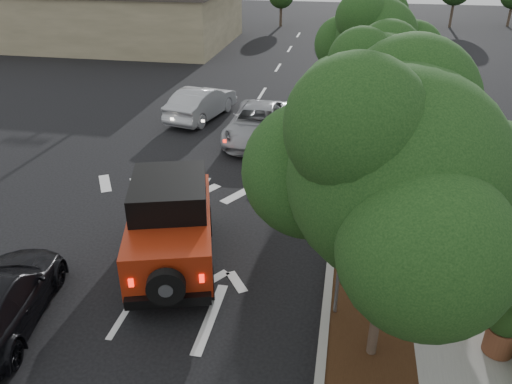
# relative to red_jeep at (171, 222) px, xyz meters

# --- Properties ---
(ground) EXTENTS (120.00, 120.00, 0.00)m
(ground) POSITION_rel_red_jeep_xyz_m (-0.44, -2.04, -1.20)
(ground) COLOR black
(ground) RESTS_ON ground
(curb) EXTENTS (0.20, 70.00, 0.15)m
(curb) POSITION_rel_red_jeep_xyz_m (4.16, 9.96, -1.12)
(curb) COLOR #9E9B93
(curb) RESTS_ON ground
(planting_strip) EXTENTS (1.80, 70.00, 0.12)m
(planting_strip) POSITION_rel_red_jeep_xyz_m (5.16, 9.96, -1.14)
(planting_strip) COLOR black
(planting_strip) RESTS_ON ground
(sidewalk) EXTENTS (2.00, 70.00, 0.12)m
(sidewalk) POSITION_rel_red_jeep_xyz_m (7.06, 9.96, -1.14)
(sidewalk) COLOR gray
(sidewalk) RESTS_ON ground
(hedge) EXTENTS (0.80, 70.00, 0.80)m
(hedge) POSITION_rel_red_jeep_xyz_m (8.46, 9.96, -0.80)
(hedge) COLOR black
(hedge) RESTS_ON ground
(commercial_building) EXTENTS (22.00, 12.00, 4.00)m
(commercial_building) POSITION_rel_red_jeep_xyz_m (-16.44, 27.96, 0.80)
(commercial_building) COLOR #7F7557
(commercial_building) RESTS_ON ground
(transmission_tower) EXTENTS (7.00, 4.00, 28.00)m
(transmission_tower) POSITION_rel_red_jeep_xyz_m (5.56, 45.96, -1.20)
(transmission_tower) COLOR slate
(transmission_tower) RESTS_ON ground
(street_tree_near) EXTENTS (3.80, 3.80, 5.92)m
(street_tree_near) POSITION_rel_red_jeep_xyz_m (5.16, -2.54, -1.20)
(street_tree_near) COLOR black
(street_tree_near) RESTS_ON ground
(street_tree_mid) EXTENTS (3.20, 3.20, 5.32)m
(street_tree_mid) POSITION_rel_red_jeep_xyz_m (5.16, 4.46, -1.20)
(street_tree_mid) COLOR black
(street_tree_mid) RESTS_ON ground
(street_tree_far) EXTENTS (3.40, 3.40, 5.62)m
(street_tree_far) POSITION_rel_red_jeep_xyz_m (5.16, 10.96, -1.20)
(street_tree_far) COLOR black
(street_tree_far) RESTS_ON ground
(light_pole_a) EXTENTS (2.00, 0.22, 9.00)m
(light_pole_a) POSITION_rel_red_jeep_xyz_m (-6.94, 23.96, -1.20)
(light_pole_a) COLOR slate
(light_pole_a) RESTS_ON ground
(light_pole_b) EXTENTS (2.00, 0.22, 9.00)m
(light_pole_b) POSITION_rel_red_jeep_xyz_m (-7.94, 35.96, -1.20)
(light_pole_b) COLOR slate
(light_pole_b) RESTS_ON ground
(red_jeep) EXTENTS (3.14, 4.81, 2.35)m
(red_jeep) POSITION_rel_red_jeep_xyz_m (0.00, 0.00, 0.00)
(red_jeep) COLOR black
(red_jeep) RESTS_ON ground
(silver_suv_ahead) EXTENTS (2.38, 5.13, 1.42)m
(silver_suv_ahead) POSITION_rel_red_jeep_xyz_m (0.59, 9.19, -0.48)
(silver_suv_ahead) COLOR #9EA0A6
(silver_suv_ahead) RESTS_ON ground
(silver_sedan_oncoming) EXTENTS (2.52, 4.73, 1.48)m
(silver_sedan_oncoming) POSITION_rel_red_jeep_xyz_m (-2.53, 11.39, -0.45)
(silver_sedan_oncoming) COLOR #A6A7AE
(silver_sedan_oncoming) RESTS_ON ground
(parked_suv) EXTENTS (4.47, 3.26, 1.41)m
(parked_suv) POSITION_rel_red_jeep_xyz_m (-10.71, 24.41, -0.49)
(parked_suv) COLOR #A4A6AC
(parked_suv) RESTS_ON ground
(speed_hump_sign) EXTENTS (1.20, 0.10, 2.55)m
(speed_hump_sign) POSITION_rel_red_jeep_xyz_m (4.36, -1.46, 0.57)
(speed_hump_sign) COLOR slate
(speed_hump_sign) RESTS_ON ground
(terracotta_planter) EXTENTS (0.76, 0.76, 1.32)m
(terracotta_planter) POSITION_rel_red_jeep_xyz_m (7.73, -2.04, -0.31)
(terracotta_planter) COLOR brown
(terracotta_planter) RESTS_ON ground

